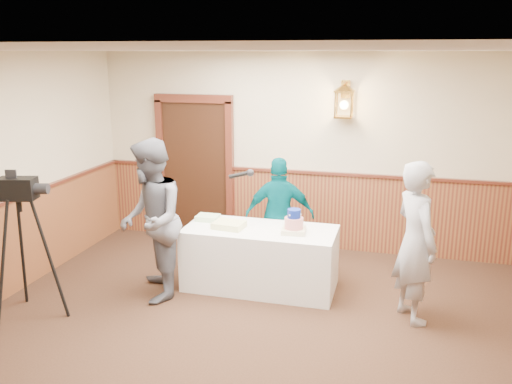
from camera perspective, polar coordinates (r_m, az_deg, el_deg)
ground at (r=5.08m, az=-3.18°, el=-18.75°), size 7.00×7.00×0.00m
room_shell at (r=4.87m, az=-2.36°, el=-0.57°), size 6.02×7.02×2.81m
display_table at (r=6.58m, az=0.46°, el=-6.97°), size 1.80×0.80×0.75m
tiered_cake at (r=6.30m, az=4.01°, el=-3.33°), size 0.30×0.30×0.28m
sheet_cake_yellow at (r=6.48m, az=-2.87°, el=-3.48°), size 0.39×0.31×0.07m
sheet_cake_green at (r=6.79m, az=-5.10°, el=-2.71°), size 0.27×0.22×0.06m
interviewer at (r=6.26m, az=-11.00°, el=-2.97°), size 1.63×1.12×1.87m
baker at (r=5.90m, az=16.44°, el=-5.09°), size 0.67×0.75×1.73m
assistant_p at (r=6.95m, az=2.51°, el=-2.49°), size 0.94×0.56×1.51m
tv_camera_rig at (r=6.26m, az=-23.15°, el=-6.25°), size 0.61×0.57×1.55m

